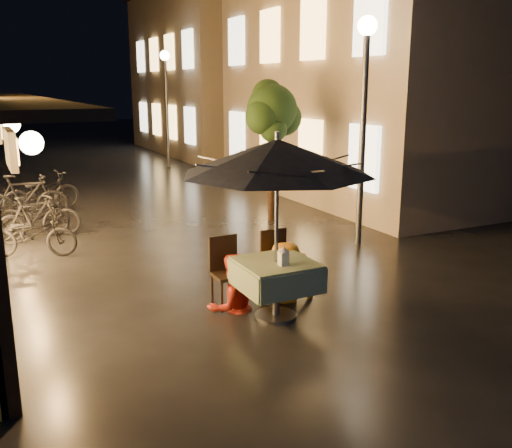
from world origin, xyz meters
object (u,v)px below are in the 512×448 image
streetlamp_near (365,91)px  cafe_table (276,275)px  table_lantern (283,255)px  bicycle_0 (31,234)px  patio_umbrella (277,157)px  person_orange (232,256)px  person_yellow (286,244)px

streetlamp_near → cafe_table: bearing=-141.8°
table_lantern → bicycle_0: 5.28m
cafe_table → patio_umbrella: (0.00, 0.00, 1.56)m
cafe_table → table_lantern: (0.00, -0.19, 0.33)m
streetlamp_near → person_orange: bearing=-151.4°
cafe_table → person_orange: 0.70m
streetlamp_near → patio_umbrella: 4.06m
patio_umbrella → table_lantern: patio_umbrella is taller
person_orange → table_lantern: bearing=113.1°
bicycle_0 → cafe_table: bearing=-128.1°
streetlamp_near → patio_umbrella: size_ratio=1.71×
bicycle_0 → table_lantern: bearing=-129.2°
cafe_table → patio_umbrella: 1.56m
streetlamp_near → bicycle_0: size_ratio=2.65×
person_yellow → bicycle_0: (-3.08, 3.83, -0.40)m
table_lantern → patio_umbrella: bearing=90.0°
patio_umbrella → table_lantern: bearing=-90.0°
cafe_table → streetlamp_near: bearing=38.2°
patio_umbrella → person_orange: (-0.40, 0.54, -1.38)m
table_lantern → person_yellow: person_yellow is taller
streetlamp_near → patio_umbrella: bearing=-141.8°
streetlamp_near → patio_umbrella: (-3.14, -2.47, -0.77)m
patio_umbrella → bicycle_0: 5.38m
cafe_table → person_yellow: size_ratio=0.60×
patio_umbrella → bicycle_0: bearing=121.2°
streetlamp_near → person_orange: size_ratio=2.77×
bicycle_0 → patio_umbrella: bearing=-128.1°
table_lantern → bicycle_0: bearing=120.1°
streetlamp_near → cafe_table: (-3.14, -2.47, -2.33)m
patio_umbrella → person_yellow: bearing=50.6°
cafe_table → person_orange: (-0.40, 0.54, 0.18)m
table_lantern → person_yellow: size_ratio=0.15×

